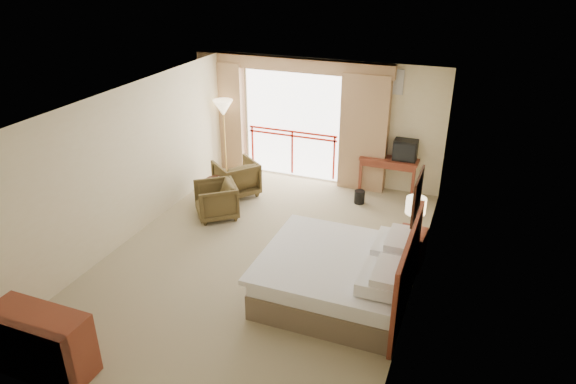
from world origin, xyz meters
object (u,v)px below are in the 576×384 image
at_px(side_table, 217,187).
at_px(armchair_near, 217,216).
at_px(wastebasket, 359,197).
at_px(table_lamp, 416,206).
at_px(tv, 405,150).
at_px(armchair_far, 237,194).
at_px(nightstand, 410,248).
at_px(bed, 340,275).
at_px(dresser, 40,343).
at_px(floor_lamp, 223,111).
at_px(desk, 390,164).

bearing_deg(side_table, armchair_near, -63.07).
height_order(wastebasket, armchair_near, armchair_near).
distance_m(table_lamp, tv, 2.71).
distance_m(armchair_far, armchair_near, 1.06).
xyz_separation_m(nightstand, armchair_near, (-3.78, 0.34, -0.31)).
height_order(bed, armchair_near, bed).
bearing_deg(armchair_near, wastebasket, 84.39).
relative_size(table_lamp, armchair_far, 0.69).
bearing_deg(dresser, bed, 46.94).
distance_m(bed, side_table, 3.89).
bearing_deg(floor_lamp, bed, -43.73).
bearing_deg(wastebasket, table_lamp, -54.67).
distance_m(tv, dresser, 7.46).
bearing_deg(armchair_near, desk, 91.50).
height_order(bed, desk, bed).
height_order(nightstand, dresser, dresser).
distance_m(bed, wastebasket, 3.24).
relative_size(wastebasket, dresser, 0.21).
xyz_separation_m(wastebasket, armchair_near, (-2.45, -1.58, -0.13)).
height_order(nightstand, tv, tv).
relative_size(nightstand, armchair_near, 0.80).
relative_size(desk, tv, 2.54).
relative_size(armchair_near, floor_lamp, 0.44).
relative_size(bed, side_table, 4.21).
bearing_deg(wastebasket, nightstand, -55.37).
distance_m(nightstand, floor_lamp, 5.28).
relative_size(table_lamp, side_table, 1.12).
height_order(wastebasket, armchair_far, armchair_far).
bearing_deg(armchair_near, dresser, -38.76).
height_order(nightstand, floor_lamp, floor_lamp).
bearing_deg(desk, wastebasket, -114.98).
bearing_deg(tv, armchair_far, -162.82).
bearing_deg(tv, armchair_near, -147.91).
bearing_deg(wastebasket, dresser, -112.55).
bearing_deg(armchair_far, tv, 149.79).
bearing_deg(table_lamp, wastebasket, 125.33).
xyz_separation_m(table_lamp, armchair_near, (-3.78, 0.29, -1.05)).
distance_m(armchair_near, dresser, 4.39).
height_order(tv, armchair_far, tv).
distance_m(tv, armchair_near, 4.08).
bearing_deg(bed, wastebasket, 98.66).
relative_size(nightstand, wastebasket, 2.27).
distance_m(table_lamp, floor_lamp, 5.14).
xyz_separation_m(nightstand, floor_lamp, (-4.59, 2.32, 1.19)).
bearing_deg(side_table, armchair_far, 68.30).
relative_size(bed, table_lamp, 3.77).
xyz_separation_m(bed, nightstand, (0.84, 1.27, -0.07)).
distance_m(wastebasket, side_table, 2.93).
height_order(armchair_far, dresser, dresser).
bearing_deg(armchair_far, bed, 86.79).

